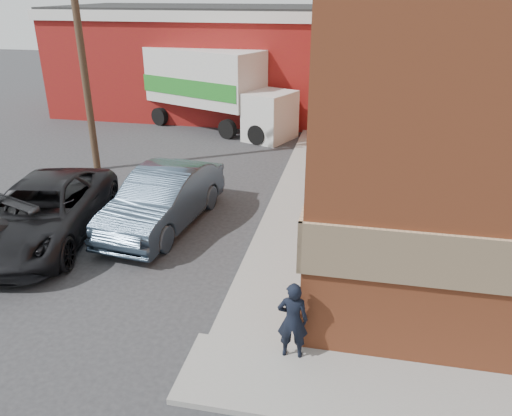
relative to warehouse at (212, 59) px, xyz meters
The scene contains 8 objects.
ground 21.07m from the warehouse, 73.30° to the right, with size 90.00×90.00×0.00m, color #28282B.
sidewalk_west 13.12m from the warehouse, 59.04° to the right, with size 1.80×18.00×0.12m, color gray.
warehouse is the anchor object (origin of this frame).
utility_pole 11.27m from the warehouse, 97.77° to the right, with size 2.00×0.26×9.00m.
man 21.65m from the warehouse, 69.90° to the right, with size 0.57×0.38×1.57m, color black.
sedan 15.59m from the warehouse, 79.12° to the right, with size 1.80×5.15×1.70m, color #334456.
suv_a 16.81m from the warehouse, 90.09° to the right, with size 2.73×5.92×1.65m, color black.
box_truck 4.57m from the warehouse, 71.53° to the right, with size 8.03×5.14×3.83m.
Camera 1 is at (2.27, -7.74, 6.47)m, focal length 35.00 mm.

